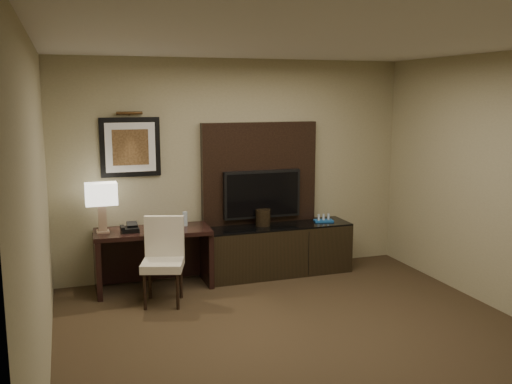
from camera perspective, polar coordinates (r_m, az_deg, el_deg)
name	(u,v)px	position (r m, az deg, el deg)	size (l,w,h in m)	color
floor	(317,352)	(5.32, 6.08, -15.60)	(4.50, 5.00, 0.01)	#312416
ceiling	(323,41)	(4.83, 6.68, 14.81)	(4.50, 5.00, 0.01)	silver
wall_back	(235,168)	(7.21, -2.07, 2.45)	(4.50, 0.01, 2.70)	#998F67
wall_left	(39,222)	(4.45, -20.92, -2.83)	(0.01, 5.00, 2.70)	#998F67
desk	(154,259)	(6.84, -10.21, -6.61)	(1.33, 0.57, 0.71)	black
credenza	(278,249)	(7.29, 2.25, -5.76)	(1.85, 0.51, 0.64)	black
tv_wall_panel	(259,173)	(7.26, 0.34, 1.87)	(1.50, 0.12, 1.30)	black
tv	(262,194)	(7.20, 0.60, -0.21)	(1.00, 0.08, 0.60)	black
artwork	(130,147)	(6.90, -12.46, 4.40)	(0.70, 0.04, 0.70)	black
picture_light	(129,113)	(6.84, -12.55, 7.71)	(0.04, 0.04, 0.30)	#402A14
desk_chair	(163,264)	(6.30, -9.31, -7.11)	(0.43, 0.50, 0.91)	beige
table_lamp	(102,207)	(6.68, -15.17, -1.49)	(0.36, 0.20, 0.58)	#9D7E62
desk_phone	(130,228)	(6.67, -12.50, -3.50)	(0.20, 0.18, 0.10)	black
blue_folder	(162,229)	(6.71, -9.39, -3.67)	(0.24, 0.32, 0.02)	#1830A1
book	(166,221)	(6.69, -9.02, -2.90)	(0.15, 0.02, 0.20)	tan
water_bottle	(185,219)	(6.86, -7.10, -2.68)	(0.06, 0.06, 0.17)	#A9B9C0
ice_bucket	(263,217)	(7.15, 0.70, -2.56)	(0.19, 0.19, 0.21)	black
minibar_tray	(324,218)	(7.44, 6.77, -2.62)	(0.24, 0.15, 0.09)	#1856A0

